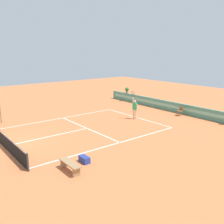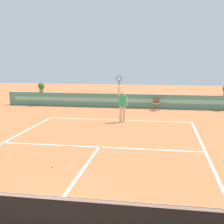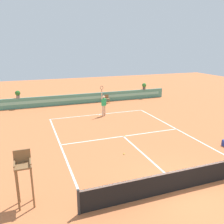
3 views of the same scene
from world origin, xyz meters
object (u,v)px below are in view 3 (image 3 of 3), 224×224
Objects in this scene: tennis_ball_near_baseline at (124,154)px; umpire_chair at (24,172)px; ball_kid_chair at (107,98)px; potted_plant_far_left at (18,94)px; tennis_player at (104,104)px; tennis_ball_mid_court at (125,136)px; potted_plant_far_right at (144,86)px.

umpire_chair is at bearing -152.78° from tennis_ball_near_baseline.
ball_kid_chair is (8.19, 14.39, -0.86)m from umpire_chair.
ball_kid_chair is 1.17× the size of potted_plant_far_left.
umpire_chair is 2.52× the size of ball_kid_chair.
ball_kid_chair is 0.33× the size of tennis_player.
umpire_chair is 2.96× the size of potted_plant_far_left.
potted_plant_far_right is at bearing 56.48° from tennis_ball_mid_court.
potted_plant_far_right is at bearing 8.93° from ball_kid_chair.
umpire_chair reaches higher than potted_plant_far_left.
potted_plant_far_right is 13.17m from potted_plant_far_left.
potted_plant_far_right is at bearing 49.66° from umpire_chair.
tennis_ball_near_baseline is 0.09× the size of potted_plant_far_right.
potted_plant_far_left reaches higher than tennis_ball_mid_court.
umpire_chair is 2.96× the size of potted_plant_far_right.
umpire_chair is at bearing -122.50° from tennis_player.
ball_kid_chair is 8.60m from potted_plant_far_left.
tennis_player reaches higher than ball_kid_chair.
ball_kid_chair is at bearing 77.96° from tennis_ball_mid_court.
tennis_player reaches higher than tennis_ball_mid_court.
ball_kid_chair is 12.50× the size of tennis_ball_mid_court.
tennis_player is 8.18m from potted_plant_far_right.
ball_kid_chair is at bearing -171.07° from potted_plant_far_right.
umpire_chair is at bearing -88.77° from potted_plant_far_left.
ball_kid_chair is at bearing 60.36° from umpire_chair.
tennis_ball_near_baseline is 2.72m from tennis_ball_mid_court.
tennis_ball_near_baseline is at bearing -104.72° from ball_kid_chair.
potted_plant_far_right is at bearing 0.00° from potted_plant_far_left.
tennis_ball_mid_court is (6.21, 5.10, -1.31)m from umpire_chair.
tennis_player is 38.01× the size of tennis_ball_near_baseline.
potted_plant_far_right is (6.43, 5.05, 0.36)m from tennis_player.
tennis_ball_mid_court is (1.11, 2.48, 0.00)m from tennis_ball_near_baseline.
ball_kid_chair is at bearing -4.91° from potted_plant_far_left.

